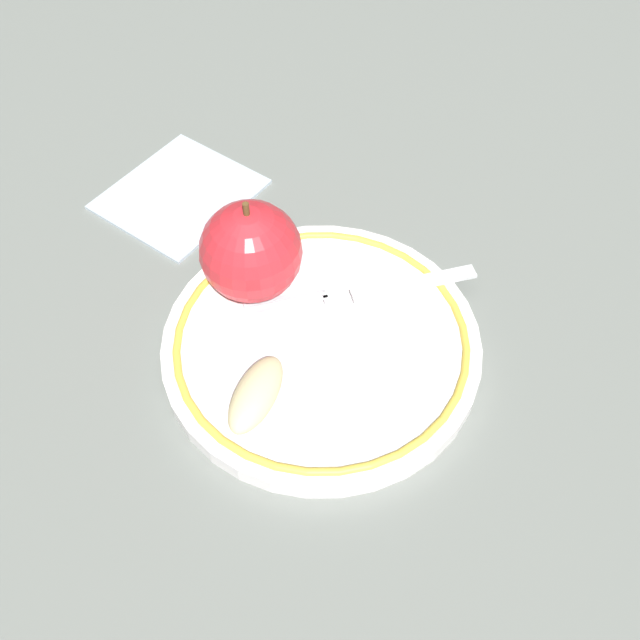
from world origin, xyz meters
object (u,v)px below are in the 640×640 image
Objects in this scene: apple_red_whole at (251,252)px; apple_slice_front at (256,394)px; plate at (320,343)px; napkin_folded at (180,193)px; fork at (370,293)px.

apple_red_whole is 1.34× the size of apple_slice_front.
plate is 1.90× the size of napkin_folded.
apple_red_whole is at bearing -154.10° from apple_slice_front.
apple_red_whole is 0.15m from napkin_folded.
apple_slice_front reaches higher than napkin_folded.
plate is 0.06m from fork.
fork reaches higher than napkin_folded.
apple_slice_front is at bearing 158.40° from plate.
apple_slice_front is (-0.06, 0.03, 0.02)m from plate.
apple_red_whole is at bearing -131.85° from napkin_folded.
apple_slice_front is (-0.10, -0.04, -0.03)m from apple_red_whole.
napkin_folded is (0.08, 0.19, -0.02)m from fork.
apple_red_whole is 0.11m from apple_slice_front.
plate is at bearing 163.92° from apple_slice_front.
apple_slice_front is 0.52× the size of napkin_folded.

